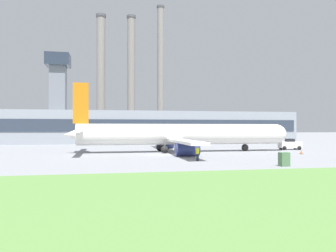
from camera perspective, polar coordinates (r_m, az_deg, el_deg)
The scene contains 10 objects.
ground_plane at distance 45.59m, azimuth -0.56°, elevation -5.00°, with size 400.00×400.00×0.00m, color gray.
terminal_building at distance 81.41m, azimuth -5.78°, elevation 0.06°, with size 79.63×11.04×21.23m.
smokestack_left at distance 109.83m, azimuth -11.60°, elevation 8.46°, with size 3.21×3.21×40.70m.
smokestack_right at distance 114.06m, azimuth -6.42°, elevation 8.52°, with size 3.11×3.11×42.27m.
smokestack_far at distance 113.73m, azimuth -1.31°, elevation 9.40°, with size 2.59×2.59×45.66m.
airplane at distance 50.45m, azimuth 1.94°, elevation -1.56°, with size 35.01×30.30×10.30m.
pushback_tug at distance 59.39m, azimuth 20.46°, elevation -3.09°, with size 3.84×2.59×1.87m.
ground_crew_person at distance 37.00m, azimuth 5.16°, elevation -4.78°, with size 0.52×0.52×1.64m.
traffic_cone_near_nose at distance 50.41m, azimuth 22.20°, elevation -4.19°, with size 0.46×0.46×0.64m.
utility_cabinet at distance 33.69m, azimuth 19.56°, elevation -5.49°, with size 0.87×0.78×1.34m.
Camera 1 is at (-8.17, -44.70, 3.71)m, focal length 35.00 mm.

